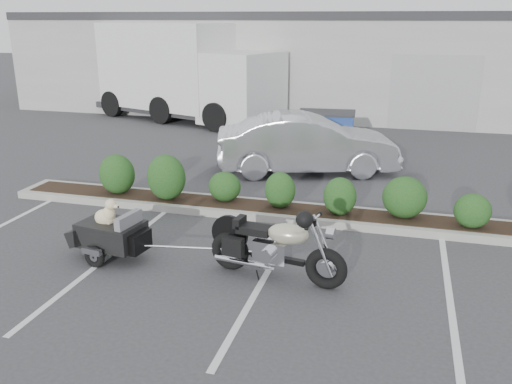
% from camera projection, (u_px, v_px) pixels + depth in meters
% --- Properties ---
extents(ground, '(90.00, 90.00, 0.00)m').
position_uv_depth(ground, '(204.00, 254.00, 9.11)').
color(ground, '#38383A').
rests_on(ground, ground).
extents(planter_kerb, '(12.00, 1.00, 0.15)m').
position_uv_depth(planter_kerb, '(289.00, 212.00, 10.86)').
color(planter_kerb, '#9E9E93').
rests_on(planter_kerb, ground).
extents(building, '(26.00, 10.00, 4.00)m').
position_uv_depth(building, '(337.00, 60.00, 24.09)').
color(building, '#9EA099').
rests_on(building, ground).
extents(motorcycle, '(2.20, 0.86, 1.27)m').
position_uv_depth(motorcycle, '(276.00, 248.00, 8.11)').
color(motorcycle, black).
rests_on(motorcycle, ground).
extents(pet_trailer, '(1.78, 1.01, 1.05)m').
position_uv_depth(pet_trailer, '(111.00, 233.00, 8.86)').
color(pet_trailer, black).
rests_on(pet_trailer, ground).
extents(sedan, '(4.80, 2.88, 1.49)m').
position_uv_depth(sedan, '(307.00, 144.00, 13.71)').
color(sedan, silver).
rests_on(sedan, ground).
extents(dumpster, '(1.78, 1.28, 1.12)m').
position_uv_depth(dumpster, '(326.00, 130.00, 16.32)').
color(dumpster, navy).
rests_on(dumpster, ground).
extents(delivery_truck, '(8.25, 4.94, 3.60)m').
position_uv_depth(delivery_truck, '(186.00, 74.00, 20.64)').
color(delivery_truck, silver).
rests_on(delivery_truck, ground).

